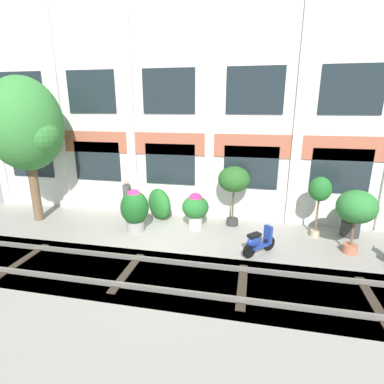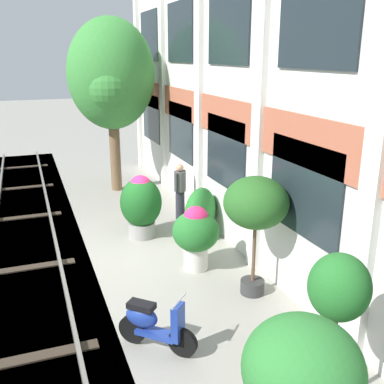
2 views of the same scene
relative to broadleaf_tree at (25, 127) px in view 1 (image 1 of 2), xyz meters
name	(u,v)px [view 1 (image 1 of 2)]	position (x,y,z in m)	size (l,w,h in m)	color
ground_plane	(153,238)	(5.27, -0.77, -3.82)	(80.00, 80.00, 0.00)	#9E998E
apartment_facade	(171,111)	(5.27, 1.94, 0.58)	(16.93, 0.64, 8.85)	silver
rail_tracks	(127,276)	(5.27, -3.11, -3.95)	(24.57, 2.80, 0.43)	#5B5449
broadleaf_tree	(25,127)	(0.00, 0.00, 0.00)	(2.97, 2.83, 5.70)	brown
potted_plant_tall_urn	(234,181)	(7.99, 1.08, -2.00)	(1.23, 1.23, 2.38)	#333333
potted_plant_fluted_column	(195,208)	(6.61, 0.41, -2.97)	(1.02, 1.02, 1.45)	beige
potted_plant_stone_basin	(135,208)	(4.41, -0.24, -2.92)	(1.06, 1.06, 1.64)	gray
potted_plant_terracotta_small	(320,191)	(11.03, 0.60, -2.10)	(0.77, 0.77, 2.24)	tan
potted_plant_ribbed_drum	(352,215)	(12.30, 0.93, -3.00)	(1.03, 1.03, 1.39)	#333333
potted_plant_low_pan	(357,208)	(11.92, -0.51, -2.28)	(1.21, 1.21, 2.11)	#B76647
scooter_near_curb	(258,242)	(8.98, -1.23, -3.38)	(1.02, 1.06, 0.98)	black
resident_by_doorway	(127,197)	(3.51, 1.13, -2.95)	(0.36, 0.44, 1.62)	#282833
topiary_hedge	(159,204)	(4.91, 1.19, -3.17)	(1.38, 0.70, 1.28)	#236B28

